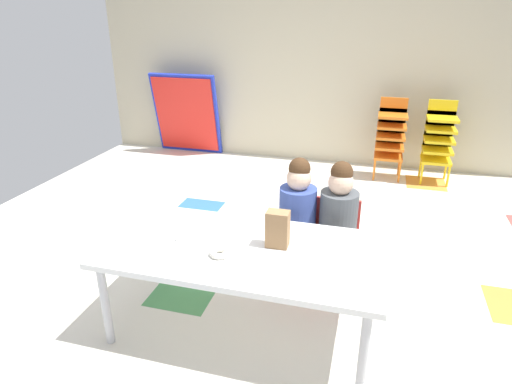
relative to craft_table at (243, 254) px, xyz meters
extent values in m
cube|color=silver|center=(-0.06, 0.67, -0.53)|extent=(5.75, 5.59, 0.02)
cube|color=#478C51|center=(-0.51, 0.22, -0.52)|extent=(0.43, 0.43, 0.00)
cube|color=silver|center=(0.84, 2.47, -0.52)|extent=(0.43, 0.43, 0.00)
cube|color=orange|center=(1.29, 2.92, -0.52)|extent=(0.43, 0.43, 0.00)
cube|color=#336BB2|center=(-0.96, 1.57, -0.52)|extent=(0.43, 0.43, 0.00)
cube|color=beige|center=(-0.06, 3.46, 0.70)|extent=(5.75, 0.10, 2.44)
cube|color=white|center=(0.00, 0.00, 0.03)|extent=(1.62, 0.83, 0.04)
cylinder|color=#B2B2B7|center=(-0.73, -0.35, -0.25)|extent=(0.05, 0.05, 0.53)
cylinder|color=#B2B2B7|center=(0.73, -0.35, -0.25)|extent=(0.05, 0.05, 0.53)
cylinder|color=#B2B2B7|center=(-0.73, 0.35, -0.25)|extent=(0.05, 0.05, 0.53)
cylinder|color=#B2B2B7|center=(0.73, 0.35, -0.25)|extent=(0.05, 0.05, 0.53)
cube|color=red|center=(0.20, 0.63, -0.22)|extent=(0.32, 0.30, 0.03)
cube|color=red|center=(0.20, 0.78, -0.07)|extent=(0.29, 0.02, 0.30)
cylinder|color=#384C99|center=(0.20, 0.63, 0.00)|extent=(0.29, 0.29, 0.38)
sphere|color=beige|center=(0.20, 0.63, 0.26)|extent=(0.17, 0.17, 0.17)
sphere|color=#472D19|center=(0.20, 0.65, 0.33)|extent=(0.15, 0.15, 0.15)
cylinder|color=red|center=(0.06, 0.50, -0.37)|extent=(0.02, 0.02, 0.28)
cylinder|color=red|center=(0.34, 0.50, -0.37)|extent=(0.02, 0.02, 0.28)
cylinder|color=red|center=(0.06, 0.76, -0.37)|extent=(0.02, 0.02, 0.28)
cylinder|color=red|center=(0.34, 0.76, -0.37)|extent=(0.02, 0.02, 0.28)
cube|color=red|center=(0.49, 0.63, -0.22)|extent=(0.32, 0.30, 0.03)
cube|color=red|center=(0.49, 0.78, -0.07)|extent=(0.29, 0.02, 0.30)
cylinder|color=#4C5156|center=(0.49, 0.63, 0.00)|extent=(0.33, 0.33, 0.38)
sphere|color=beige|center=(0.49, 0.63, 0.26)|extent=(0.17, 0.17, 0.17)
sphere|color=#472D19|center=(0.49, 0.65, 0.33)|extent=(0.15, 0.15, 0.15)
cylinder|color=red|center=(0.35, 0.50, -0.37)|extent=(0.02, 0.02, 0.28)
cylinder|color=red|center=(0.63, 0.50, -0.37)|extent=(0.02, 0.02, 0.28)
cylinder|color=red|center=(0.35, 0.76, -0.37)|extent=(0.02, 0.02, 0.28)
cylinder|color=red|center=(0.63, 0.76, -0.37)|extent=(0.02, 0.02, 0.28)
cube|color=orange|center=(0.84, 2.99, -0.26)|extent=(0.32, 0.30, 0.03)
cube|color=orange|center=(0.84, 3.13, -0.17)|extent=(0.30, 0.02, 0.18)
cube|color=orange|center=(0.84, 2.99, -0.14)|extent=(0.32, 0.30, 0.03)
cube|color=orange|center=(0.84, 3.13, -0.05)|extent=(0.30, 0.02, 0.18)
cube|color=orange|center=(0.84, 2.99, -0.02)|extent=(0.32, 0.30, 0.03)
cube|color=orange|center=(0.84, 3.13, 0.07)|extent=(0.30, 0.02, 0.18)
cube|color=orange|center=(0.84, 2.99, 0.10)|extent=(0.32, 0.30, 0.03)
cube|color=orange|center=(0.84, 3.13, 0.19)|extent=(0.30, 0.02, 0.18)
cube|color=orange|center=(0.84, 2.99, 0.22)|extent=(0.32, 0.30, 0.03)
cube|color=orange|center=(0.84, 3.13, 0.31)|extent=(0.30, 0.02, 0.18)
cylinder|color=orange|center=(0.70, 2.86, -0.39)|extent=(0.02, 0.02, 0.26)
cylinder|color=orange|center=(0.98, 2.86, -0.39)|extent=(0.02, 0.02, 0.26)
cylinder|color=orange|center=(0.70, 3.12, -0.39)|extent=(0.02, 0.02, 0.26)
cylinder|color=orange|center=(0.98, 3.12, -0.39)|extent=(0.02, 0.02, 0.26)
cube|color=yellow|center=(1.36, 2.99, -0.26)|extent=(0.32, 0.30, 0.03)
cube|color=yellow|center=(1.36, 3.13, -0.17)|extent=(0.30, 0.02, 0.18)
cube|color=yellow|center=(1.36, 2.99, -0.14)|extent=(0.32, 0.30, 0.03)
cube|color=yellow|center=(1.36, 3.13, -0.05)|extent=(0.30, 0.02, 0.18)
cube|color=yellow|center=(1.36, 2.99, -0.02)|extent=(0.32, 0.30, 0.03)
cube|color=yellow|center=(1.36, 3.13, 0.07)|extent=(0.30, 0.02, 0.18)
cube|color=yellow|center=(1.36, 2.99, 0.10)|extent=(0.32, 0.30, 0.03)
cube|color=yellow|center=(1.36, 3.13, 0.19)|extent=(0.30, 0.02, 0.18)
cube|color=yellow|center=(1.36, 2.99, 0.22)|extent=(0.32, 0.30, 0.03)
cube|color=yellow|center=(1.36, 3.13, 0.31)|extent=(0.30, 0.02, 0.18)
cylinder|color=yellow|center=(1.22, 2.86, -0.39)|extent=(0.02, 0.02, 0.26)
cylinder|color=yellow|center=(1.50, 2.86, -0.39)|extent=(0.02, 0.02, 0.26)
cylinder|color=yellow|center=(1.22, 3.12, -0.39)|extent=(0.02, 0.02, 0.26)
cylinder|color=yellow|center=(1.50, 3.12, -0.39)|extent=(0.02, 0.02, 0.26)
cube|color=#1E33BF|center=(-1.81, 3.27, 0.02)|extent=(0.90, 0.28, 1.09)
cube|color=red|center=(-1.81, 3.24, 0.02)|extent=(0.83, 0.23, 0.99)
cube|color=#9E754C|center=(0.19, 0.07, 0.16)|extent=(0.13, 0.09, 0.22)
cylinder|color=white|center=(-0.10, -0.14, 0.05)|extent=(0.18, 0.18, 0.01)
cylinder|color=white|center=(-0.37, 0.04, 0.05)|extent=(0.18, 0.18, 0.01)
torus|color=white|center=(-0.10, -0.14, 0.07)|extent=(0.12, 0.12, 0.04)
camera|label=1|loc=(0.68, -2.14, 1.33)|focal=30.93mm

